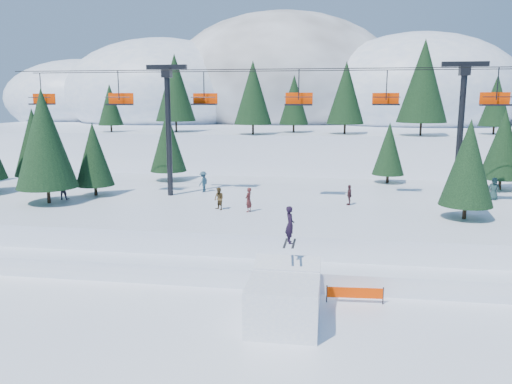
# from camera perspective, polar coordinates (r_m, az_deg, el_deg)

# --- Properties ---
(ground) EXTENTS (160.00, 160.00, 0.00)m
(ground) POSITION_cam_1_polar(r_m,az_deg,el_deg) (22.86, -1.91, -15.73)
(ground) COLOR white
(ground) RESTS_ON ground
(mid_shelf) EXTENTS (70.00, 22.00, 2.50)m
(mid_shelf) POSITION_cam_1_polar(r_m,az_deg,el_deg) (39.35, 2.88, -2.52)
(mid_shelf) COLOR white
(mid_shelf) RESTS_ON ground
(berm) EXTENTS (70.00, 6.00, 1.10)m
(berm) POSITION_cam_1_polar(r_m,az_deg,el_deg) (29.97, 0.91, -8.09)
(berm) COLOR white
(berm) RESTS_ON ground
(mountain_ridge) EXTENTS (119.00, 60.71, 26.46)m
(mountain_ridge) POSITION_cam_1_polar(r_m,az_deg,el_deg) (93.92, 3.27, 10.19)
(mountain_ridge) COLOR white
(mountain_ridge) RESTS_ON ground
(jump_kicker) EXTENTS (3.17, 4.38, 5.17)m
(jump_kicker) POSITION_cam_1_polar(r_m,az_deg,el_deg) (23.31, 3.24, -11.98)
(jump_kicker) COLOR white
(jump_kicker) RESTS_ON ground
(chairlift) EXTENTS (46.39, 3.21, 10.28)m
(chairlift) POSITION_cam_1_polar(r_m,az_deg,el_deg) (38.34, 4.08, 9.30)
(chairlift) COLOR black
(chairlift) RESTS_ON mid_shelf
(conifer_stand) EXTENTS (61.45, 17.04, 9.07)m
(conifer_stand) POSITION_cam_1_polar(r_m,az_deg,el_deg) (39.09, 6.00, 5.52)
(conifer_stand) COLOR black
(conifer_stand) RESTS_ON mid_shelf
(distant_skiers) EXTENTS (33.84, 7.91, 1.82)m
(distant_skiers) POSITION_cam_1_polar(r_m,az_deg,el_deg) (38.46, -1.75, 0.39)
(distant_skiers) COLOR #562120
(distant_skiers) RESTS_ON mid_shelf
(banner_near) EXTENTS (2.86, 0.22, 0.90)m
(banner_near) POSITION_cam_1_polar(r_m,az_deg,el_deg) (26.04, 11.23, -11.26)
(banner_near) COLOR black
(banner_near) RESTS_ON ground
(banner_far) EXTENTS (2.86, 0.06, 0.90)m
(banner_far) POSITION_cam_1_polar(r_m,az_deg,el_deg) (28.61, 18.45, -9.59)
(banner_far) COLOR black
(banner_far) RESTS_ON ground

